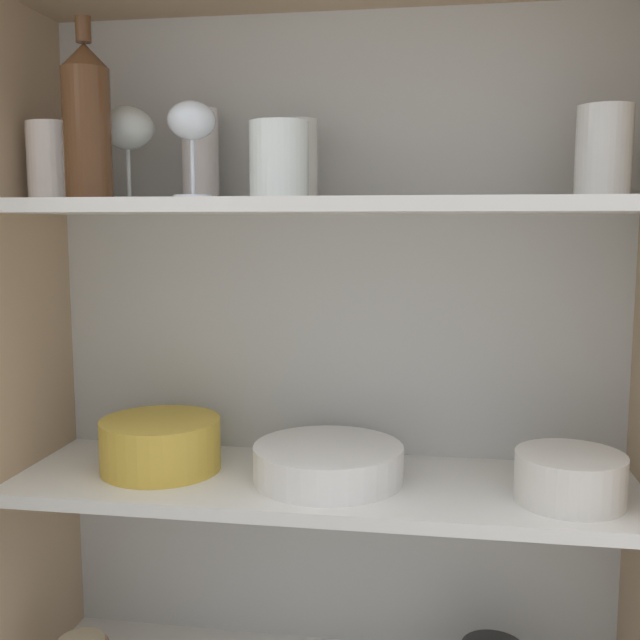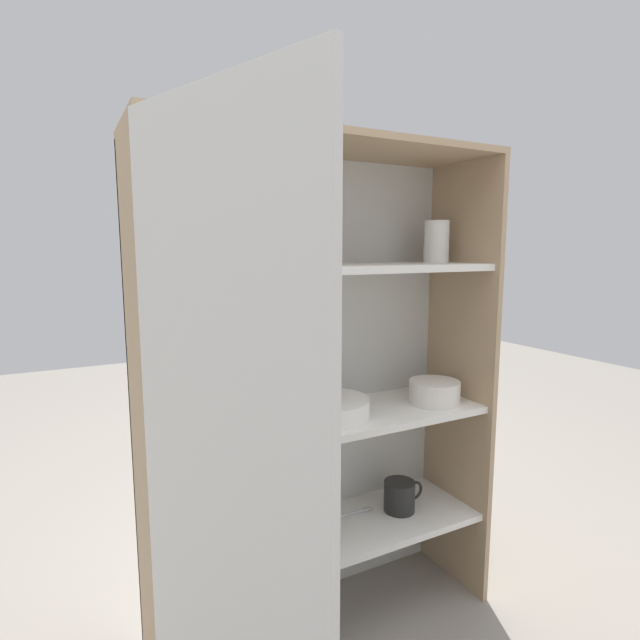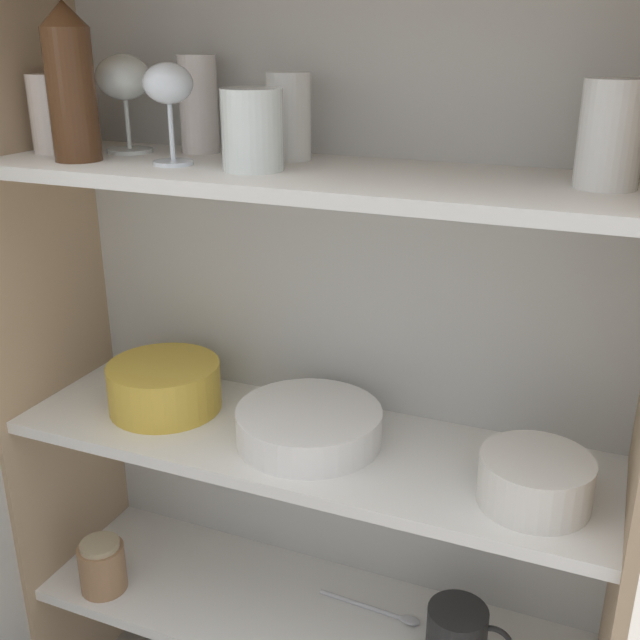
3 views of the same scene
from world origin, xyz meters
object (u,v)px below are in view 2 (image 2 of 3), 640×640
Objects in this scene: mixing_bowl_large at (234,416)px; coffee_mug_primary at (400,496)px; plate_stack_white at (329,408)px; storage_jar at (208,571)px; wine_bottle at (206,217)px; serving_bowl_small at (434,391)px.

coffee_mug_primary is (0.53, -0.00, -0.34)m from mixing_bowl_large.
storage_jar is (-0.37, -0.08, -0.32)m from plate_stack_white.
storage_jar is at bearing -172.35° from coffee_mug_primary.
coffee_mug_primary is at bearing 5.46° from wine_bottle.
plate_stack_white is 0.50m from storage_jar.
mixing_bowl_large is 1.93× the size of storage_jar.
serving_bowl_small is 0.80m from storage_jar.
plate_stack_white is at bearing 174.35° from serving_bowl_small.
storage_jar is (-0.10, -0.09, -0.34)m from mixing_bowl_large.
storage_jar is at bearing -167.63° from plate_stack_white.
mixing_bowl_large is 0.37m from storage_jar.
storage_jar is (-0.72, -0.05, -0.33)m from serving_bowl_small.
serving_bowl_small is at bearing -22.01° from coffee_mug_primary.
storage_jar is at bearing -136.85° from wine_bottle.
plate_stack_white is 0.35m from serving_bowl_small.
plate_stack_white is 1.21× the size of mixing_bowl_large.
coffee_mug_primary is 0.63m from storage_jar.
wine_bottle is at bearing -174.54° from coffee_mug_primary.
mixing_bowl_large reaches higher than storage_jar.
storage_jar reaches higher than coffee_mug_primary.
plate_stack_white is at bearing 9.03° from wine_bottle.
mixing_bowl_large reaches higher than serving_bowl_small.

